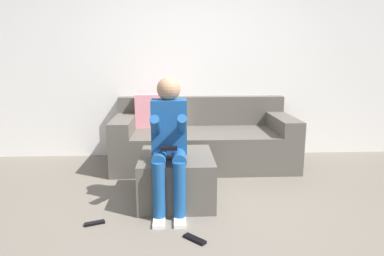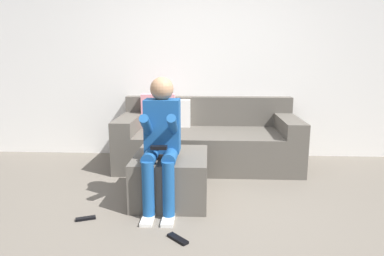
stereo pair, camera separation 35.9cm
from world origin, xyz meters
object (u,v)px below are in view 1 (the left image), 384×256
Objects in this scene: person_seated at (169,136)px; remote_by_storage_bin at (95,223)px; ottoman at (177,177)px; remote_near_ottoman at (195,239)px; couch_sectional at (202,141)px.

remote_by_storage_bin is (-0.62, -0.30, -0.66)m from person_seated.
ottoman reaches higher than remote_near_ottoman.
person_seated reaches higher than ottoman.
person_seated is 0.91m from remote_near_ottoman.
couch_sectional is 1.93m from remote_by_storage_bin.
person_seated reaches higher than couch_sectional.
person_seated is at bearing -106.73° from couch_sectional.
couch_sectional is 1.18m from ottoman.
ottoman is 0.82m from remote_near_ottoman.
ottoman is 0.65× the size of person_seated.
remote_by_storage_bin is at bearing -144.75° from ottoman.
remote_near_ottoman is at bearing -71.78° from person_seated.
remote_near_ottoman is (0.13, -0.78, -0.21)m from ottoman.
couch_sectional is 2.89× the size of ottoman.
remote_near_ottoman is at bearing -80.41° from ottoman.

